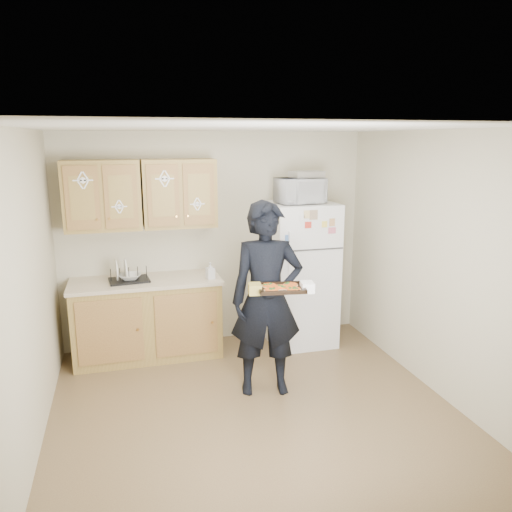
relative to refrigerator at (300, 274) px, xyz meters
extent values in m
plane|color=brown|center=(-0.95, -1.43, -0.85)|extent=(3.60, 3.60, 0.00)
plane|color=silver|center=(-0.95, -1.43, 1.65)|extent=(3.60, 3.60, 0.00)
cube|color=#BFB79B|center=(-0.95, 0.37, 0.40)|extent=(3.60, 0.04, 2.50)
cube|color=#BFB79B|center=(-0.95, -3.23, 0.40)|extent=(3.60, 0.04, 2.50)
cube|color=#BFB79B|center=(-2.75, -1.43, 0.40)|extent=(0.04, 3.60, 2.50)
cube|color=#BFB79B|center=(0.85, -1.43, 0.40)|extent=(0.04, 3.60, 2.50)
cube|color=white|center=(0.00, 0.00, 0.00)|extent=(0.75, 0.70, 1.70)
cube|color=olive|center=(-1.80, 0.05, -0.42)|extent=(1.60, 0.60, 0.86)
cube|color=beige|center=(-1.80, 0.05, 0.03)|extent=(1.64, 0.64, 0.04)
cube|color=olive|center=(-2.20, 0.18, 0.98)|extent=(0.80, 0.33, 0.75)
cube|color=olive|center=(-1.38, 0.18, 0.98)|extent=(0.80, 0.33, 0.75)
cube|color=#E6C451|center=(0.52, 0.24, -0.69)|extent=(0.20, 0.07, 0.32)
imported|color=black|center=(-0.74, -1.07, 0.08)|extent=(0.74, 0.55, 1.87)
cube|color=black|center=(-0.69, -1.36, 0.27)|extent=(0.45, 0.36, 0.04)
cylinder|color=#D65D1B|center=(-0.80, -1.42, 0.29)|extent=(0.14, 0.14, 0.02)
cylinder|color=#D65D1B|center=(-0.61, -1.45, 0.29)|extent=(0.14, 0.14, 0.02)
cylinder|color=#D65D1B|center=(-0.77, -1.28, 0.29)|extent=(0.14, 0.14, 0.02)
cylinder|color=#D65D1B|center=(-0.59, -1.31, 0.29)|extent=(0.14, 0.14, 0.02)
cylinder|color=#D65D1B|center=(-0.69, -1.36, 0.29)|extent=(0.14, 0.14, 0.02)
imported|color=white|center=(-0.05, -0.05, 0.99)|extent=(0.56, 0.41, 0.29)
cube|color=silver|center=(0.04, -0.02, 1.17)|extent=(0.38, 0.29, 0.07)
cube|color=black|center=(-1.97, 0.04, 0.13)|extent=(0.45, 0.35, 0.17)
imported|color=silver|center=(-1.96, 0.04, 0.10)|extent=(0.26, 0.26, 0.06)
imported|color=white|center=(-1.10, -0.10, 0.14)|extent=(0.10, 0.10, 0.18)
camera|label=1|loc=(-2.02, -5.38, 1.56)|focal=35.00mm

